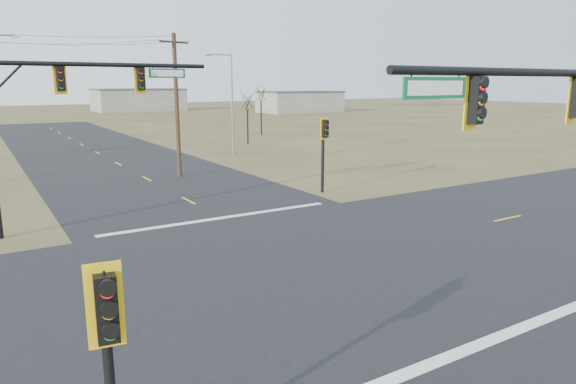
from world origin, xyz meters
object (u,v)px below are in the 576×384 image
at_px(pedestal_signal_ne, 324,138).
at_px(bare_tree_d, 261,93).
at_px(streetlight_a, 230,99).
at_px(utility_pole_near, 177,104).
at_px(mast_arm_far, 57,103).
at_px(pedestal_signal_sw, 108,328).
at_px(bare_tree_c, 247,101).

height_order(pedestal_signal_ne, bare_tree_d, bare_tree_d).
xyz_separation_m(pedestal_signal_ne, streetlight_a, (2.45, 18.18, 1.85)).
distance_m(pedestal_signal_ne, utility_pole_near, 11.43).
xyz_separation_m(mast_arm_far, pedestal_signal_ne, (14.63, 0.34, -2.37)).
xyz_separation_m(pedestal_signal_ne, bare_tree_d, (14.04, 33.44, 2.00)).
bearing_deg(mast_arm_far, pedestal_signal_ne, -5.26).
relative_size(mast_arm_far, pedestal_signal_sw, 2.46).
bearing_deg(bare_tree_c, mast_arm_far, -131.17).
distance_m(mast_arm_far, utility_pole_near, 13.59).
bearing_deg(pedestal_signal_sw, streetlight_a, 70.09).
bearing_deg(bare_tree_c, bare_tree_d, 52.58).
bearing_deg(bare_tree_d, pedestal_signal_ne, -112.78).
relative_size(pedestal_signal_sw, bare_tree_c, 0.67).
relative_size(pedestal_signal_sw, utility_pole_near, 0.40).
xyz_separation_m(pedestal_signal_sw, bare_tree_d, (30.60, 50.94, 2.38)).
height_order(pedestal_signal_ne, pedestal_signal_sw, pedestal_signal_ne).
bearing_deg(mast_arm_far, bare_tree_c, 42.25).
height_order(mast_arm_far, bare_tree_d, mast_arm_far).
height_order(utility_pole_near, streetlight_a, utility_pole_near).
distance_m(streetlight_a, bare_tree_d, 19.16).
bearing_deg(streetlight_a, bare_tree_d, 62.64).
bearing_deg(utility_pole_near, bare_tree_c, 49.17).
bearing_deg(mast_arm_far, pedestal_signal_sw, -102.99).
bearing_deg(pedestal_signal_sw, utility_pole_near, 76.26).
height_order(pedestal_signal_sw, streetlight_a, streetlight_a).
bearing_deg(streetlight_a, pedestal_signal_sw, -108.17).
bearing_deg(bare_tree_d, bare_tree_c, -127.42).
xyz_separation_m(pedestal_signal_sw, utility_pole_near, (10.95, 27.30, 2.17)).
distance_m(utility_pole_near, streetlight_a, 11.62).
xyz_separation_m(mast_arm_far, bare_tree_d, (28.67, 33.78, -0.37)).
xyz_separation_m(mast_arm_far, streetlight_a, (17.08, 18.52, -0.52)).
bearing_deg(bare_tree_d, pedestal_signal_sw, -120.99).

